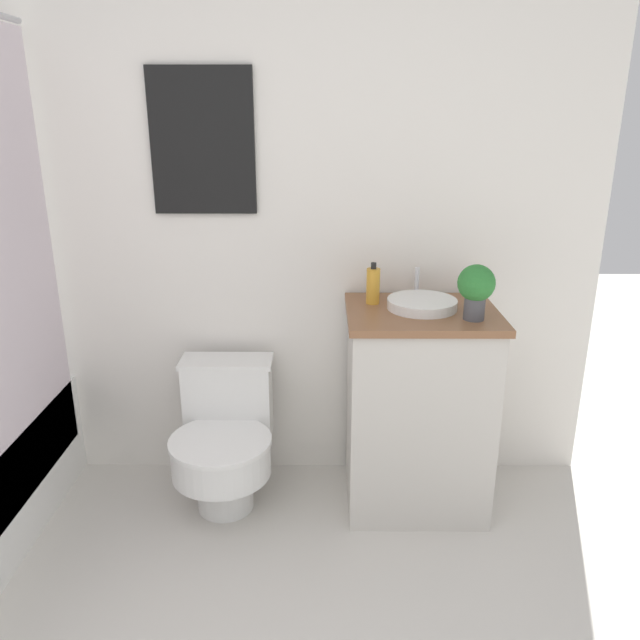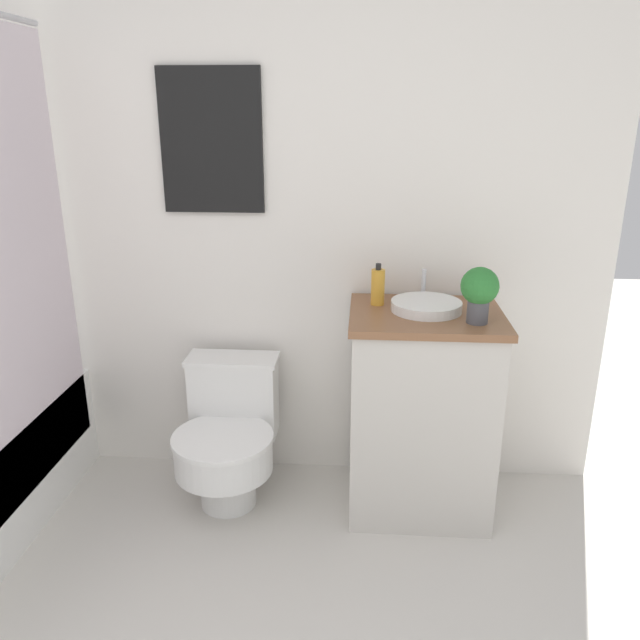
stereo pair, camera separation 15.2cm
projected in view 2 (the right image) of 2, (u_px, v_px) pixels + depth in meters
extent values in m
cube|color=white|center=(211.00, 207.00, 2.71)|extent=(3.47, 0.05, 2.50)
cube|color=black|center=(211.00, 141.00, 2.58)|extent=(0.43, 0.02, 0.59)
cube|color=beige|center=(211.00, 141.00, 2.58)|extent=(0.40, 0.01, 0.56)
cylinder|color=white|center=(228.00, 483.00, 2.73)|extent=(0.24, 0.24, 0.20)
cylinder|color=white|center=(224.00, 455.00, 2.62)|extent=(0.41, 0.41, 0.14)
cylinder|color=white|center=(223.00, 438.00, 2.60)|extent=(0.43, 0.43, 0.02)
cube|color=white|center=(234.00, 397.00, 2.81)|extent=(0.38, 0.17, 0.35)
cube|color=white|center=(232.00, 359.00, 2.75)|extent=(0.40, 0.18, 0.02)
cube|color=beige|center=(421.00, 415.00, 2.63)|extent=(0.58, 0.47, 0.85)
cube|color=brown|center=(426.00, 316.00, 2.49)|extent=(0.61, 0.50, 0.03)
cylinder|color=white|center=(426.00, 306.00, 2.50)|extent=(0.28, 0.28, 0.04)
cylinder|color=silver|center=(423.00, 284.00, 2.64)|extent=(0.02, 0.02, 0.13)
cylinder|color=gold|center=(378.00, 287.00, 2.56)|extent=(0.06, 0.06, 0.15)
cylinder|color=black|center=(378.00, 267.00, 2.53)|extent=(0.02, 0.02, 0.02)
cylinder|color=#4C4C51|center=(478.00, 312.00, 2.35)|extent=(0.08, 0.08, 0.09)
sphere|color=#2D7A33|center=(480.00, 286.00, 2.31)|extent=(0.14, 0.14, 0.14)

